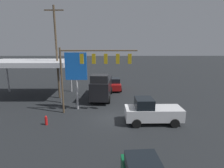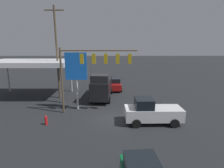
{
  "view_description": "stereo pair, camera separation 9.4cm",
  "coord_description": "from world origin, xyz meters",
  "px_view_note": "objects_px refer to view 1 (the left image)",
  "views": [
    {
      "loc": [
        0.14,
        16.38,
        7.17
      ],
      "look_at": [
        0.0,
        -2.0,
        3.02
      ],
      "focal_mm": 28.0,
      "sensor_mm": 36.0,
      "label": 1
    },
    {
      "loc": [
        0.05,
        16.38,
        7.17
      ],
      "look_at": [
        0.0,
        -2.0,
        3.02
      ],
      "focal_mm": 28.0,
      "sensor_mm": 36.0,
      "label": 2
    }
  ],
  "objects_px": {
    "traffic_signal_assembly": "(93,63)",
    "delivery_truck": "(102,86)",
    "utility_pole": "(57,52)",
    "sedan_far": "(114,84)",
    "price_sign": "(76,69)",
    "fire_hydrant": "(46,120)",
    "pickup_parked": "(152,112)"
  },
  "relations": [
    {
      "from": "sedan_far",
      "to": "fire_hydrant",
      "type": "height_order",
      "value": "sedan_far"
    },
    {
      "from": "traffic_signal_assembly",
      "to": "fire_hydrant",
      "type": "relative_size",
      "value": 8.93
    },
    {
      "from": "pickup_parked",
      "to": "delivery_truck",
      "type": "relative_size",
      "value": 0.75
    },
    {
      "from": "delivery_truck",
      "to": "sedan_far",
      "type": "bearing_deg",
      "value": 162.46
    },
    {
      "from": "price_sign",
      "to": "sedan_far",
      "type": "height_order",
      "value": "price_sign"
    },
    {
      "from": "utility_pole",
      "to": "pickup_parked",
      "type": "bearing_deg",
      "value": 143.76
    },
    {
      "from": "traffic_signal_assembly",
      "to": "price_sign",
      "type": "relative_size",
      "value": 1.24
    },
    {
      "from": "utility_pole",
      "to": "fire_hydrant",
      "type": "distance_m",
      "value": 10.22
    },
    {
      "from": "traffic_signal_assembly",
      "to": "fire_hydrant",
      "type": "bearing_deg",
      "value": 35.59
    },
    {
      "from": "utility_pole",
      "to": "sedan_far",
      "type": "bearing_deg",
      "value": -150.2
    },
    {
      "from": "traffic_signal_assembly",
      "to": "delivery_truck",
      "type": "relative_size",
      "value": 1.13
    },
    {
      "from": "utility_pole",
      "to": "delivery_truck",
      "type": "distance_m",
      "value": 7.41
    },
    {
      "from": "pickup_parked",
      "to": "sedan_far",
      "type": "xyz_separation_m",
      "value": [
        3.21,
        -12.31,
        -0.16
      ]
    },
    {
      "from": "traffic_signal_assembly",
      "to": "fire_hydrant",
      "type": "height_order",
      "value": "traffic_signal_assembly"
    },
    {
      "from": "traffic_signal_assembly",
      "to": "sedan_far",
      "type": "height_order",
      "value": "traffic_signal_assembly"
    },
    {
      "from": "traffic_signal_assembly",
      "to": "delivery_truck",
      "type": "height_order",
      "value": "traffic_signal_assembly"
    },
    {
      "from": "traffic_signal_assembly",
      "to": "utility_pole",
      "type": "height_order",
      "value": "utility_pole"
    },
    {
      "from": "traffic_signal_assembly",
      "to": "utility_pole",
      "type": "relative_size",
      "value": 0.66
    },
    {
      "from": "utility_pole",
      "to": "price_sign",
      "type": "distance_m",
      "value": 5.63
    },
    {
      "from": "delivery_truck",
      "to": "sedan_far",
      "type": "height_order",
      "value": "delivery_truck"
    },
    {
      "from": "price_sign",
      "to": "pickup_parked",
      "type": "height_order",
      "value": "price_sign"
    },
    {
      "from": "pickup_parked",
      "to": "price_sign",
      "type": "bearing_deg",
      "value": -26.58
    },
    {
      "from": "sedan_far",
      "to": "price_sign",
      "type": "bearing_deg",
      "value": -30.08
    },
    {
      "from": "traffic_signal_assembly",
      "to": "utility_pole",
      "type": "xyz_separation_m",
      "value": [
        5.29,
        -5.36,
        0.96
      ]
    },
    {
      "from": "pickup_parked",
      "to": "delivery_truck",
      "type": "bearing_deg",
      "value": -57.54
    },
    {
      "from": "traffic_signal_assembly",
      "to": "delivery_truck",
      "type": "distance_m",
      "value": 6.29
    },
    {
      "from": "pickup_parked",
      "to": "sedan_far",
      "type": "relative_size",
      "value": 1.16
    },
    {
      "from": "price_sign",
      "to": "sedan_far",
      "type": "xyz_separation_m",
      "value": [
        -4.35,
        -8.62,
        -3.64
      ]
    },
    {
      "from": "utility_pole",
      "to": "price_sign",
      "type": "relative_size",
      "value": 1.88
    },
    {
      "from": "fire_hydrant",
      "to": "traffic_signal_assembly",
      "type": "bearing_deg",
      "value": -144.41
    },
    {
      "from": "delivery_truck",
      "to": "price_sign",
      "type": "bearing_deg",
      "value": -28.53
    },
    {
      "from": "utility_pole",
      "to": "fire_hydrant",
      "type": "relative_size",
      "value": 13.58
    }
  ]
}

